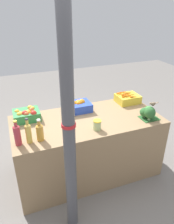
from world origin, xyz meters
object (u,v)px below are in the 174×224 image
Objects in this scene: broccoli_pile at (148,112)px; orange_crate at (79,106)px; juice_bottle_ruby at (17,135)px; sparrow_bird at (153,104)px; support_pole at (69,136)px; carrot_crate at (128,98)px; apple_crate at (27,114)px; juice_bottle_golden at (28,133)px; juice_bottle_amber at (40,132)px; pickle_jar at (97,125)px.

orange_crate is at bearing 144.48° from broccoli_pile.
juice_bottle_ruby is 1.61m from sparrow_bird.
carrot_crate is at bearing 39.82° from support_pole.
apple_crate is 1.44m from carrot_crate.
broccoli_pile is (1.42, -0.52, 0.02)m from apple_crate.
broccoli_pile is at bearing -20.01° from apple_crate.
apple_crate is 0.68m from orange_crate.
apple_crate is 1.44× the size of broccoli_pile.
juice_bottle_golden reaches higher than juice_bottle_ruby.
carrot_crate is at bearing 20.84° from juice_bottle_amber.
sparrow_bird reaches higher than apple_crate.
broccoli_pile is at bearing 21.35° from support_pole.
carrot_crate is at bearing 88.37° from broccoli_pile.
orange_crate is (0.68, 0.01, -0.00)m from apple_crate.
juice_bottle_ruby reaches higher than sparrow_bird.
support_pole is 18.72× the size of pickle_jar.
juice_bottle_ruby is 1.13× the size of juice_bottle_amber.
pickle_jar is at bearing -85.81° from orange_crate.
juice_bottle_ruby reaches higher than orange_crate.
support_pole is 1.03m from apple_crate.
juice_bottle_golden reaches higher than broccoli_pile.
broccoli_pile reaches higher than apple_crate.
sparrow_bird reaches higher than broccoli_pile.
apple_crate is at bearing 159.99° from broccoli_pile.
support_pole is 1.09m from orange_crate.
carrot_crate is 2.34× the size of sparrow_bird.
orange_crate is at bearing -37.53° from sparrow_bird.
apple_crate is 1.27× the size of juice_bottle_amber.
juice_bottle_golden is at bearing 123.61° from support_pole.
support_pole is at bearing -113.19° from orange_crate.
apple_crate is 0.51m from juice_bottle_golden.
pickle_jar is at bearing -142.97° from carrot_crate.
juice_bottle_ruby reaches higher than broccoli_pile.
sparrow_bird reaches higher than pickle_jar.
support_pole is 7.08× the size of apple_crate.
orange_crate is 0.91m from broccoli_pile.
orange_crate is at bearing 31.90° from juice_bottle_ruby.
support_pole reaches higher than broccoli_pile.
carrot_crate is at bearing 19.33° from juice_bottle_golden.
broccoli_pile is (-0.01, -0.52, 0.02)m from carrot_crate.
orange_crate is 2.34× the size of sparrow_bird.
juice_bottle_amber reaches higher than pickle_jar.
sparrow_bird is (0.73, -0.01, 0.15)m from pickle_jar.
carrot_crate is at bearing 0.27° from apple_crate.
sparrow_bird is at bearing -20.35° from apple_crate.
juice_bottle_golden reaches higher than pickle_jar.
sparrow_bird is (0.03, -0.02, 0.12)m from broccoli_pile.
apple_crate is 2.34× the size of sparrow_bird.
juice_bottle_golden is at bearing 0.00° from juice_bottle_ruby.
carrot_crate is 2.64× the size of pickle_jar.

